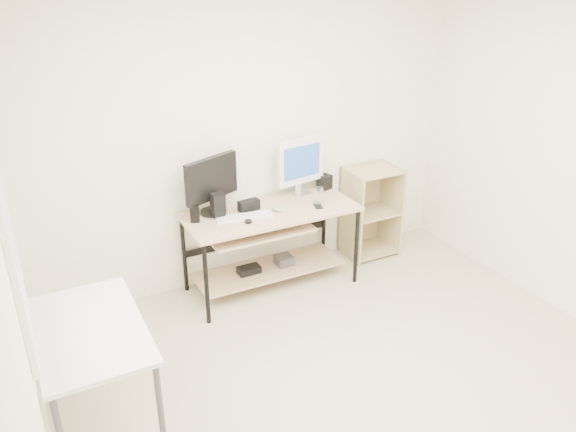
# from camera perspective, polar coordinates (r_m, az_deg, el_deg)

# --- Properties ---
(room) EXTENTS (4.01, 4.01, 2.62)m
(room) POSITION_cam_1_polar(r_m,az_deg,el_deg) (3.24, 8.38, -0.73)
(room) COLOR #C2B595
(room) RESTS_ON ground
(desk) EXTENTS (1.50, 0.65, 0.75)m
(desk) POSITION_cam_1_polar(r_m,az_deg,el_deg) (4.89, -2.02, -1.70)
(desk) COLOR tan
(desk) RESTS_ON ground
(side_table) EXTENTS (0.60, 1.00, 0.75)m
(side_table) POSITION_cam_1_polar(r_m,az_deg,el_deg) (3.55, -19.38, -11.69)
(side_table) COLOR silver
(side_table) RESTS_ON ground
(shelf_unit) EXTENTS (0.50, 0.40, 0.90)m
(shelf_unit) POSITION_cam_1_polar(r_m,az_deg,el_deg) (5.60, 8.18, 0.56)
(shelf_unit) COLOR tan
(shelf_unit) RESTS_ON ground
(black_monitor) EXTENTS (0.51, 0.26, 0.49)m
(black_monitor) POSITION_cam_1_polar(r_m,az_deg,el_deg) (4.68, -7.76, 3.44)
(black_monitor) COLOR black
(black_monitor) RESTS_ON desk
(white_imac) EXTENTS (0.49, 0.16, 0.53)m
(white_imac) POSITION_cam_1_polar(r_m,az_deg,el_deg) (5.04, 1.30, 5.45)
(white_imac) COLOR silver
(white_imac) RESTS_ON desk
(keyboard) EXTENTS (0.49, 0.21, 0.02)m
(keyboard) POSITION_cam_1_polar(r_m,az_deg,el_deg) (4.67, -4.48, -0.08)
(keyboard) COLOR silver
(keyboard) RESTS_ON desk
(mouse) EXTENTS (0.09, 0.11, 0.03)m
(mouse) POSITION_cam_1_polar(r_m,az_deg,el_deg) (4.79, -1.14, 0.72)
(mouse) COLOR #ACACB1
(mouse) RESTS_ON desk
(center_speaker) EXTENTS (0.19, 0.10, 0.09)m
(center_speaker) POSITION_cam_1_polar(r_m,az_deg,el_deg) (4.80, -4.00, 1.09)
(center_speaker) COLOR black
(center_speaker) RESTS_ON desk
(speaker_left) EXTENTS (0.11, 0.11, 0.21)m
(speaker_left) POSITION_cam_1_polar(r_m,az_deg,el_deg) (4.67, -7.14, 1.13)
(speaker_left) COLOR black
(speaker_left) RESTS_ON desk
(speaker_right) EXTENTS (0.14, 0.14, 0.13)m
(speaker_right) POSITION_cam_1_polar(r_m,az_deg,el_deg) (5.27, 3.73, 3.49)
(speaker_right) COLOR black
(speaker_right) RESTS_ON desk
(audio_controller) EXTENTS (0.09, 0.07, 0.15)m
(audio_controller) POSITION_cam_1_polar(r_m,az_deg,el_deg) (4.61, -9.45, 0.24)
(audio_controller) COLOR black
(audio_controller) RESTS_ON desk
(volume_puck) EXTENTS (0.07, 0.07, 0.02)m
(volume_puck) POSITION_cam_1_polar(r_m,az_deg,el_deg) (4.57, -4.06, -0.56)
(volume_puck) COLOR black
(volume_puck) RESTS_ON desk
(smartphone) EXTENTS (0.09, 0.13, 0.01)m
(smartphone) POSITION_cam_1_polar(r_m,az_deg,el_deg) (4.88, 3.06, 1.01)
(smartphone) COLOR black
(smartphone) RESTS_ON desk
(coaster) EXTENTS (0.12, 0.12, 0.01)m
(coaster) POSITION_cam_1_polar(r_m,az_deg,el_deg) (4.94, 3.13, 1.28)
(coaster) COLOR #AB754D
(coaster) RESTS_ON desk
(drinking_glass) EXTENTS (0.09, 0.09, 0.15)m
(drinking_glass) POSITION_cam_1_polar(r_m,az_deg,el_deg) (4.91, 3.15, 2.10)
(drinking_glass) COLOR white
(drinking_glass) RESTS_ON coaster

